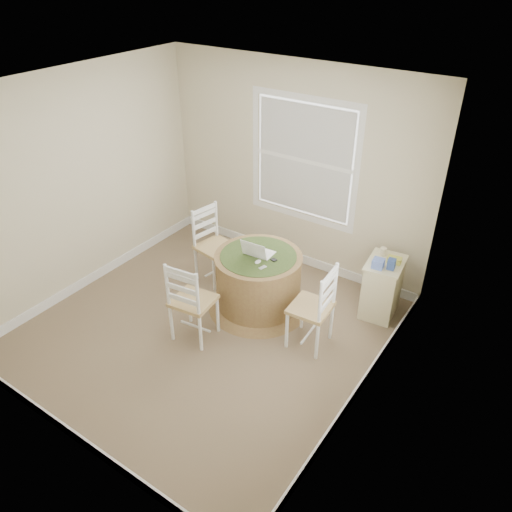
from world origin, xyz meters
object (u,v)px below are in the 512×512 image
Objects in this scene: corner_chest at (382,287)px; laptop at (258,252)px; chair_left at (215,246)px; chair_near at (193,300)px; round_table at (258,279)px; chair_right at (311,307)px.

laptop is at bearing -157.70° from corner_chest.
chair_left is 2.94× the size of laptop.
chair_near is 1.38× the size of corner_chest.
laptop is 0.47× the size of corner_chest.
chair_left is at bearing -179.50° from round_table.
corner_chest is (1.23, 0.68, -0.39)m from laptop.
chair_left is (-0.77, 0.19, 0.09)m from round_table.
chair_left and chair_near have the same top height.
chair_left is at bearing -108.18° from chair_right.
round_table is 1.70× the size of corner_chest.
round_table is 1.23× the size of chair_near.
chair_right is 1.38× the size of corner_chest.
corner_chest is (1.21, 0.71, -0.04)m from round_table.
laptop is (0.75, -0.16, 0.26)m from chair_left.
chair_near and chair_right have the same top height.
chair_near is 2.13m from corner_chest.
chair_left and chair_right have the same top height.
laptop reaches higher than round_table.
round_table is 1.41m from corner_chest.
chair_left is 2.06m from corner_chest.
chair_near is (-0.28, -0.81, 0.09)m from round_table.
chair_right is 0.89m from laptop.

